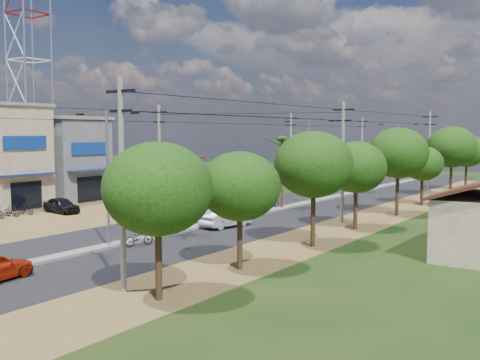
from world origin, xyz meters
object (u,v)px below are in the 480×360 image
object	(u,v)px
car_white_far	(254,198)
car_parked_dark	(61,206)
car_silver_mid	(226,218)
moto_rider_east	(139,238)

from	to	relation	value
car_white_far	car_parked_dark	world-z (taller)	car_white_far
car_silver_mid	car_parked_dark	bearing A→B (deg)	14.59
car_white_far	car_silver_mid	bearing A→B (deg)	-82.72
car_white_far	moto_rider_east	xyz separation A→B (m)	(4.85, -19.85, -0.20)
car_white_far	moto_rider_east	bearing A→B (deg)	-93.09
car_white_far	moto_rider_east	distance (m)	20.43
car_parked_dark	moto_rider_east	size ratio (longest dim) A/B	2.08
car_silver_mid	car_white_far	world-z (taller)	car_white_far
car_parked_dark	moto_rider_east	bearing A→B (deg)	-105.46
car_silver_mid	car_white_far	bearing A→B (deg)	-58.97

